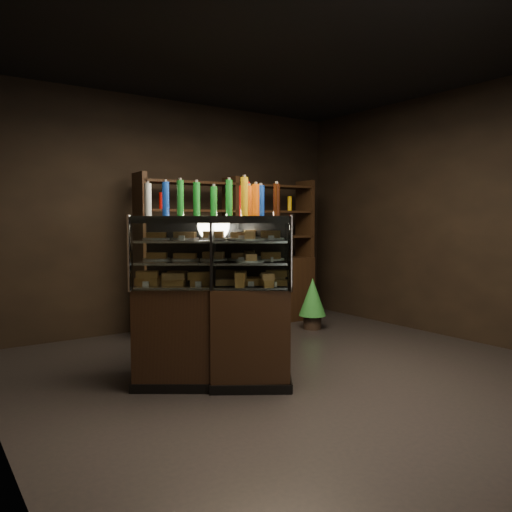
% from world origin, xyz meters
% --- Properties ---
extents(ground, '(5.00, 5.00, 0.00)m').
position_xyz_m(ground, '(0.00, 0.00, 0.00)').
color(ground, black).
rests_on(ground, ground).
extents(room_shell, '(5.02, 5.02, 3.01)m').
position_xyz_m(room_shell, '(0.00, 0.00, 1.94)').
color(room_shell, black).
rests_on(room_shell, ground).
extents(display_case, '(1.83, 1.51, 1.48)m').
position_xyz_m(display_case, '(-0.53, 0.24, 0.49)').
color(display_case, black).
rests_on(display_case, ground).
extents(food_display, '(1.42, 1.13, 0.45)m').
position_xyz_m(food_display, '(-0.53, 0.23, 1.12)').
color(food_display, '#C68C47').
rests_on(food_display, display_case).
extents(bottles_top, '(1.24, 0.99, 0.30)m').
position_xyz_m(bottles_top, '(-0.53, 0.24, 1.61)').
color(bottles_top, black).
rests_on(bottles_top, display_case).
extents(potted_conifer, '(0.36, 0.36, 0.76)m').
position_xyz_m(potted_conifer, '(1.39, 1.33, 0.44)').
color(potted_conifer, black).
rests_on(potted_conifer, ground).
extents(back_shelving, '(2.56, 0.52, 2.00)m').
position_xyz_m(back_shelving, '(0.57, 2.05, 0.60)').
color(back_shelving, black).
rests_on(back_shelving, ground).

